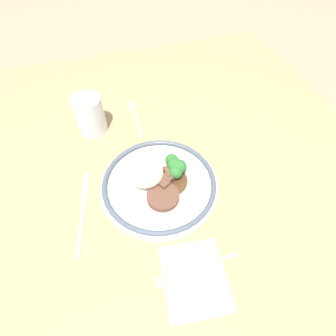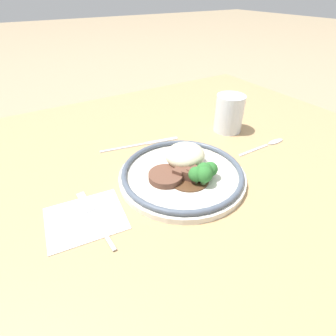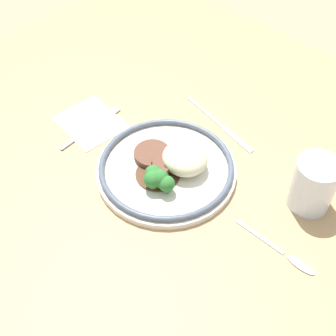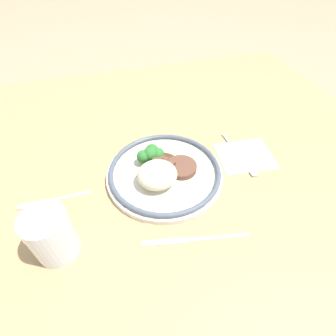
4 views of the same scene
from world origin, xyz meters
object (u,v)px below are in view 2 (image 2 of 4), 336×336
at_px(juice_glass, 229,115).
at_px(knife, 143,144).
at_px(fork, 92,213).
at_px(spoon, 270,144).
at_px(plate, 183,171).

height_order(juice_glass, knife, juice_glass).
distance_m(juice_glass, fork, 0.49).
xyz_separation_m(fork, spoon, (0.51, 0.00, -0.00)).
relative_size(plate, knife, 1.30).
relative_size(plate, juice_glass, 2.66).
xyz_separation_m(knife, spoon, (0.30, -0.18, 0.00)).
relative_size(fork, knife, 0.80).
bearing_deg(fork, juice_glass, -76.58).
relative_size(juice_glass, spoon, 0.65).
bearing_deg(spoon, juice_glass, 108.96).
bearing_deg(fork, plate, -91.54).
xyz_separation_m(juice_glass, fork, (-0.47, -0.13, -0.05)).
bearing_deg(spoon, fork, -179.79).
height_order(fork, spoon, same).
bearing_deg(fork, spoon, -92.03).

